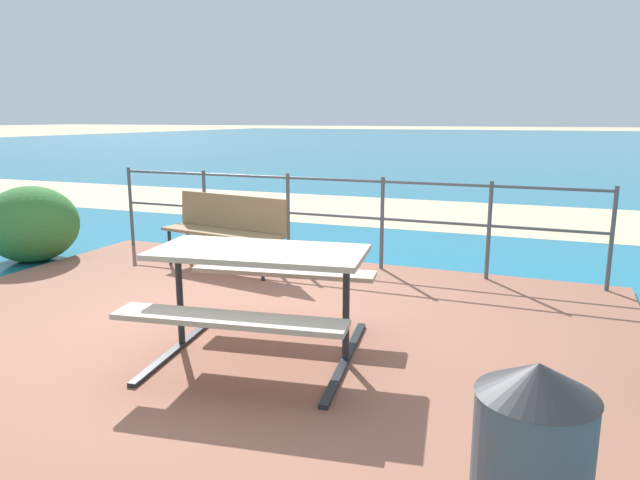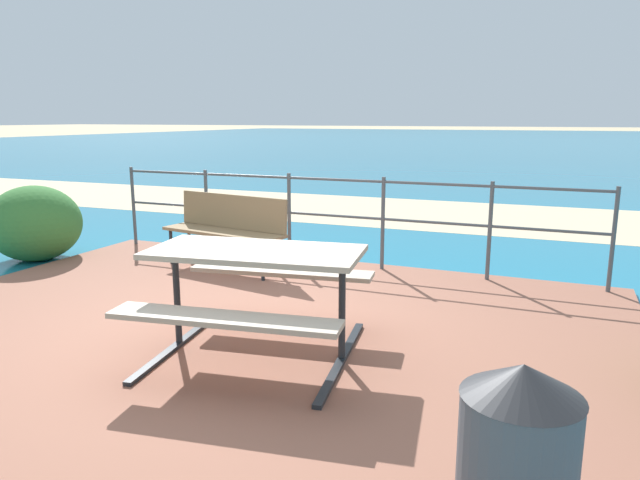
% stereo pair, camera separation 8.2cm
% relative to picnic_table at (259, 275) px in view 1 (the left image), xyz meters
% --- Properties ---
extents(ground_plane, '(240.00, 240.00, 0.00)m').
position_rel_picnic_table_xyz_m(ground_plane, '(-0.45, 0.33, -0.66)').
color(ground_plane, tan).
extents(patio_paving, '(6.40, 5.20, 0.06)m').
position_rel_picnic_table_xyz_m(patio_paving, '(-0.45, 0.33, -0.63)').
color(patio_paving, '#935B47').
rests_on(patio_paving, ground).
extents(sea_water, '(90.00, 90.00, 0.01)m').
position_rel_picnic_table_xyz_m(sea_water, '(-0.45, 40.33, -0.65)').
color(sea_water, teal).
rests_on(sea_water, ground).
extents(beach_strip, '(54.05, 4.37, 0.01)m').
position_rel_picnic_table_xyz_m(beach_strip, '(-0.45, 7.18, -0.65)').
color(beach_strip, beige).
rests_on(beach_strip, ground).
extents(picnic_table, '(1.71, 1.67, 0.79)m').
position_rel_picnic_table_xyz_m(picnic_table, '(0.00, 0.00, 0.00)').
color(picnic_table, tan).
rests_on(picnic_table, patio_paving).
extents(park_bench, '(1.58, 0.66, 0.84)m').
position_rel_picnic_table_xyz_m(park_bench, '(-1.53, 2.10, -0.09)').
color(park_bench, '#8C704C').
rests_on(park_bench, patio_paving).
extents(railing_fence, '(5.94, 0.04, 1.06)m').
position_rel_picnic_table_xyz_m(railing_fence, '(-0.45, 2.73, 0.06)').
color(railing_fence, '#4C5156').
rests_on(railing_fence, patio_paving).
extents(trash_bin, '(0.43, 0.43, 0.87)m').
position_rel_picnic_table_xyz_m(trash_bin, '(1.91, -1.54, -0.16)').
color(trash_bin, '#4C4C51').
rests_on(trash_bin, patio_paving).
extents(shrub_left, '(1.13, 1.13, 0.95)m').
position_rel_picnic_table_xyz_m(shrub_left, '(-4.08, 1.68, -0.19)').
color(shrub_left, '#387533').
rests_on(shrub_left, ground).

